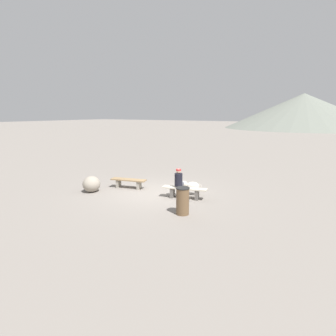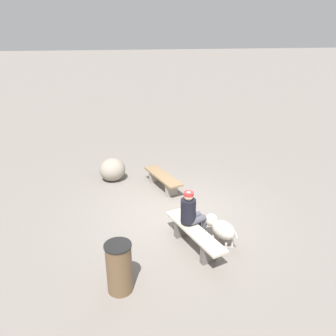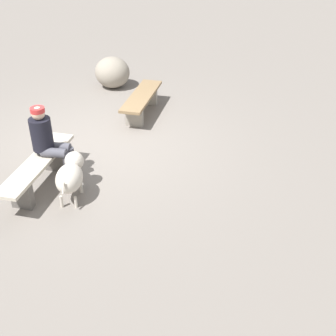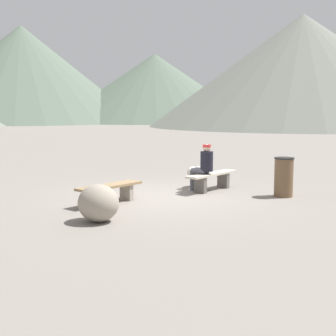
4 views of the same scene
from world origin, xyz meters
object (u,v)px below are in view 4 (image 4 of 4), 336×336
at_px(seated_person, 204,164).
at_px(trash_bin, 284,177).
at_px(bench_left, 110,190).
at_px(bench_right, 212,178).
at_px(boulder, 98,203).
at_px(dog, 197,173).

xyz_separation_m(seated_person, trash_bin, (1.11, -1.72, -0.24)).
relative_size(bench_left, bench_right, 0.92).
relative_size(seated_person, trash_bin, 1.29).
relative_size(bench_left, boulder, 2.15).
distance_m(bench_left, dog, 3.08).
bearing_deg(bench_right, trash_bin, -77.46).
bearing_deg(dog, bench_left, -14.62).
xyz_separation_m(bench_left, dog, (3.03, 0.54, 0.08)).
distance_m(bench_left, bench_right, 3.05).
relative_size(bench_right, dog, 2.28).
bearing_deg(bench_right, seated_person, 162.20).
bearing_deg(bench_left, boulder, -139.79).
bearing_deg(trash_bin, dog, 110.17).
distance_m(seated_person, dog, 0.73).
xyz_separation_m(trash_bin, boulder, (-4.89, 0.39, -0.12)).
xyz_separation_m(bench_right, dog, (-0.02, 0.61, 0.07)).
distance_m(bench_right, trash_bin, 1.89).
bearing_deg(seated_person, bench_right, -22.09).
height_order(bench_left, trash_bin, trash_bin).
bearing_deg(dog, trash_bin, 85.48).
relative_size(bench_right, trash_bin, 1.98).
bearing_deg(dog, boulder, 0.71).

